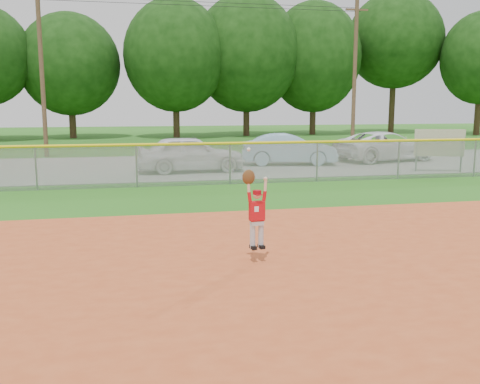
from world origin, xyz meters
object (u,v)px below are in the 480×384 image
Objects in this scene: car_blue at (289,149)px; ballplayer at (256,210)px; car_white_a at (190,154)px; sponsor_sign at (439,144)px; car_white_b at (386,146)px.

ballplayer is at bearing 170.79° from car_blue.
ballplayer is at bearing 175.49° from car_white_a.
ballplayer is (-10.71, -11.16, -0.19)m from sponsor_sign.
ballplayer is at bearing 132.55° from car_white_b.
sponsor_sign is at bearing 168.45° from car_white_b.
car_blue is 2.25× the size of sponsor_sign.
car_white_a is 10.45m from car_white_b.
car_white_a is at bearing 167.96° from sponsor_sign.
ballplayer reaches higher than car_white_a.
ballplayer reaches higher than car_blue.
car_blue is 0.84× the size of car_white_b.
ballplayer is (-10.55, -15.68, 0.25)m from car_white_b.
car_white_b is at bearing 91.97° from sponsor_sign.
sponsor_sign is at bearing 46.19° from ballplayer.
car_blue is at bearing -74.14° from car_white_a.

